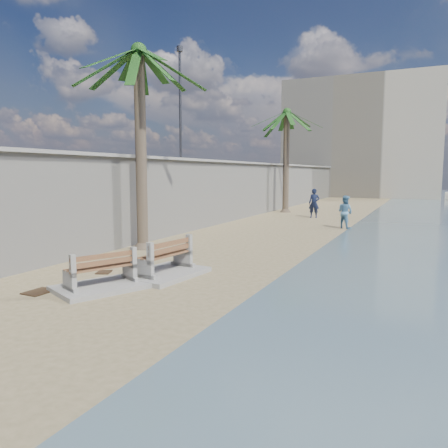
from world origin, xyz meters
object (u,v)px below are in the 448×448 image
(bench_near, at_px, (101,274))
(palm_back, at_px, (287,114))
(palm_mid, at_px, (139,53))
(bench_far, at_px, (164,261))
(person_b, at_px, (345,210))
(person_a, at_px, (314,201))

(bench_near, distance_m, palm_back, 23.83)
(bench_near, bearing_deg, palm_back, 95.48)
(palm_mid, bearing_deg, bench_near, -64.54)
(bench_far, bearing_deg, person_b, 78.01)
(bench_far, bearing_deg, palm_back, 97.77)
(palm_mid, height_order, person_a, palm_mid)
(bench_near, height_order, person_b, person_b)
(bench_near, xyz_separation_m, palm_back, (-2.18, 22.75, 6.75))
(bench_far, height_order, palm_mid, palm_mid)
(palm_mid, relative_size, palm_back, 1.01)
(palm_back, xyz_separation_m, person_a, (2.87, -3.11, -6.06))
(bench_near, bearing_deg, person_a, 87.99)
(bench_near, relative_size, bench_far, 1.03)
(bench_near, xyz_separation_m, bench_far, (0.67, 1.86, 0.04))
(palm_mid, distance_m, person_b, 12.95)
(bench_far, height_order, person_a, person_a)
(bench_far, height_order, person_b, person_b)
(palm_mid, height_order, person_b, palm_mid)
(bench_far, relative_size, person_b, 1.33)
(person_a, bearing_deg, palm_mid, -107.12)
(palm_mid, xyz_separation_m, person_a, (3.23, 14.30, -6.17))
(person_b, bearing_deg, bench_near, 105.48)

